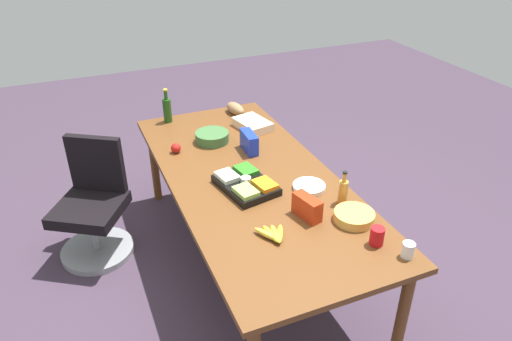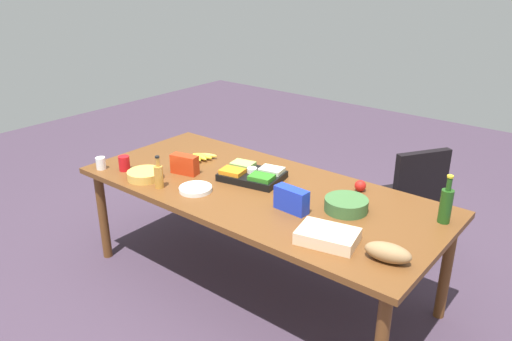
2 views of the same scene
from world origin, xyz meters
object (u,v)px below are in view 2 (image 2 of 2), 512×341
(conference_table, at_px, (258,196))
(apple_red, at_px, (360,186))
(paper_cup, at_px, (101,163))
(salad_bowl, at_px, (346,205))
(veggie_tray, at_px, (252,174))
(chip_bag_blue, at_px, (291,200))
(paper_plate_stack, at_px, (196,189))
(sheet_cake, at_px, (328,236))
(chip_bag_red, at_px, (185,164))
(banana_bunch, at_px, (202,156))
(dressing_bottle, at_px, (159,176))
(chip_bowl, at_px, (145,175))
(wine_bottle, at_px, (446,204))
(red_solo_cup, at_px, (124,163))
(bread_loaf, at_px, (388,253))
(office_chair, at_px, (403,212))

(conference_table, height_order, apple_red, apple_red)
(paper_cup, bearing_deg, salad_bowl, 17.16)
(veggie_tray, height_order, chip_bag_blue, chip_bag_blue)
(apple_red, xyz_separation_m, paper_plate_stack, (-0.85, -0.69, -0.02))
(veggie_tray, height_order, sheet_cake, veggie_tray)
(sheet_cake, height_order, chip_bag_blue, chip_bag_blue)
(chip_bag_red, xyz_separation_m, banana_bunch, (-0.11, 0.28, -0.05))
(dressing_bottle, relative_size, chip_bowl, 0.93)
(chip_bag_red, xyz_separation_m, wine_bottle, (1.72, 0.44, 0.04))
(apple_red, bearing_deg, red_solo_cup, -153.40)
(bread_loaf, bearing_deg, conference_table, 164.87)
(salad_bowl, xyz_separation_m, banana_bunch, (-1.31, 0.07, -0.01))
(veggie_tray, bearing_deg, bread_loaf, -17.59)
(wine_bottle, distance_m, paper_cup, 2.39)
(conference_table, xyz_separation_m, paper_plate_stack, (-0.29, -0.30, 0.08))
(apple_red, relative_size, chip_bag_blue, 0.35)
(bread_loaf, bearing_deg, chip_bowl, -177.22)
(chip_bag_red, distance_m, chip_bowl, 0.29)
(bread_loaf, relative_size, dressing_bottle, 1.05)
(banana_bunch, xyz_separation_m, dressing_bottle, (0.15, -0.56, 0.06))
(red_solo_cup, relative_size, dressing_bottle, 0.48)
(apple_red, distance_m, bread_loaf, 0.86)
(chip_bag_red, xyz_separation_m, sheet_cake, (1.31, -0.19, -0.04))
(conference_table, height_order, paper_plate_stack, paper_plate_stack)
(apple_red, distance_m, wine_bottle, 0.60)
(chip_bowl, distance_m, wine_bottle, 1.99)
(conference_table, distance_m, apple_red, 0.69)
(chip_bag_red, bearing_deg, dressing_bottle, -80.29)
(chip_bag_red, distance_m, veggie_tray, 0.50)
(sheet_cake, xyz_separation_m, dressing_bottle, (-1.26, -0.10, 0.05))
(banana_bunch, distance_m, chip_bag_blue, 1.08)
(office_chair, distance_m, chip_bag_blue, 1.32)
(sheet_cake, xyz_separation_m, chip_bowl, (-1.46, -0.06, -0.01))
(bread_loaf, height_order, red_solo_cup, red_solo_cup)
(chip_bag_red, height_order, chip_bowl, chip_bag_red)
(red_solo_cup, xyz_separation_m, sheet_cake, (1.70, 0.05, -0.02))
(apple_red, bearing_deg, chip_bag_red, -155.16)
(salad_bowl, xyz_separation_m, wine_bottle, (0.52, 0.23, 0.07))
(paper_plate_stack, bearing_deg, chip_bowl, -169.70)
(office_chair, height_order, chip_bag_red, office_chair)
(paper_cup, bearing_deg, sheet_cake, 4.46)
(dressing_bottle, distance_m, wine_bottle, 1.82)
(red_solo_cup, relative_size, paper_plate_stack, 0.50)
(dressing_bottle, xyz_separation_m, paper_cup, (-0.59, -0.05, -0.04))
(sheet_cake, xyz_separation_m, chip_bag_blue, (-0.37, 0.18, 0.04))
(salad_bowl, bearing_deg, chip_bag_red, -170.12)
(banana_bunch, height_order, sheet_cake, sheet_cake)
(bread_loaf, distance_m, chip_bag_red, 1.65)
(red_solo_cup, bearing_deg, wine_bottle, 17.80)
(veggie_tray, distance_m, wine_bottle, 1.29)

